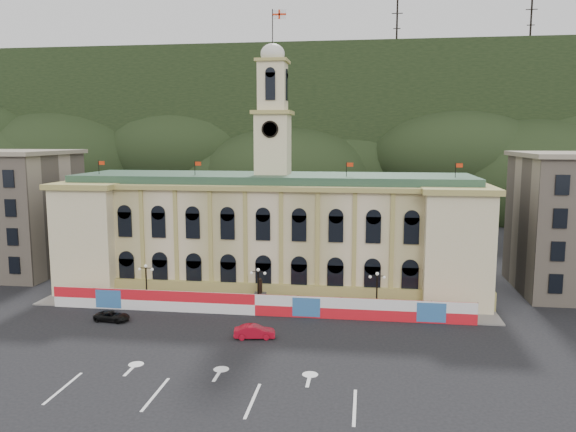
# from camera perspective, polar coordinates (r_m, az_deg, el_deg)

# --- Properties ---
(ground) EXTENTS (260.00, 260.00, 0.00)m
(ground) POSITION_cam_1_polar(r_m,az_deg,el_deg) (52.82, -6.66, -14.99)
(ground) COLOR black
(ground) RESTS_ON ground
(lane_markings) EXTENTS (26.00, 10.00, 0.02)m
(lane_markings) POSITION_cam_1_polar(r_m,az_deg,el_deg) (48.42, -8.22, -17.24)
(lane_markings) COLOR white
(lane_markings) RESTS_ON ground
(hill_ridge) EXTENTS (230.00, 80.00, 64.00)m
(hill_ridge) POSITION_cam_1_polar(r_m,az_deg,el_deg) (169.42, 3.78, 7.66)
(hill_ridge) COLOR black
(hill_ridge) RESTS_ON ground
(city_hall) EXTENTS (56.20, 17.60, 37.10)m
(city_hall) POSITION_cam_1_polar(r_m,az_deg,el_deg) (76.72, -1.55, -1.53)
(city_hall) COLOR beige
(city_hall) RESTS_ON ground
(hoarding_fence) EXTENTS (50.00, 0.44, 2.50)m
(hoarding_fence) POSITION_cam_1_polar(r_m,az_deg,el_deg) (66.19, -3.30, -8.98)
(hoarding_fence) COLOR red
(hoarding_fence) RESTS_ON ground
(pavement) EXTENTS (56.00, 5.50, 0.16)m
(pavement) POSITION_cam_1_polar(r_m,az_deg,el_deg) (69.06, -2.90, -9.26)
(pavement) COLOR slate
(pavement) RESTS_ON ground
(statue) EXTENTS (1.40, 1.40, 3.72)m
(statue) POSITION_cam_1_polar(r_m,az_deg,el_deg) (68.97, -2.87, -8.33)
(statue) COLOR #595651
(statue) RESTS_ON ground
(lamp_left) EXTENTS (1.96, 0.44, 5.15)m
(lamp_left) POSITION_cam_1_polar(r_m,az_deg,el_deg) (71.45, -14.20, -6.42)
(lamp_left) COLOR black
(lamp_left) RESTS_ON ground
(lamp_center) EXTENTS (1.96, 0.44, 5.15)m
(lamp_center) POSITION_cam_1_polar(r_m,az_deg,el_deg) (67.51, -3.04, -7.03)
(lamp_center) COLOR black
(lamp_center) RESTS_ON ground
(lamp_right) EXTENTS (1.96, 0.44, 5.15)m
(lamp_right) POSITION_cam_1_polar(r_m,az_deg,el_deg) (66.35, 9.01, -7.39)
(lamp_right) COLOR black
(lamp_right) RESTS_ON ground
(red_sedan) EXTENTS (2.90, 4.74, 1.40)m
(red_sedan) POSITION_cam_1_polar(r_m,az_deg,el_deg) (59.14, -3.42, -11.65)
(red_sedan) COLOR #A90C1E
(red_sedan) RESTS_ON ground
(black_suv) EXTENTS (2.42, 4.29, 1.12)m
(black_suv) POSITION_cam_1_polar(r_m,az_deg,el_deg) (67.25, -17.43, -9.69)
(black_suv) COLOR black
(black_suv) RESTS_ON ground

